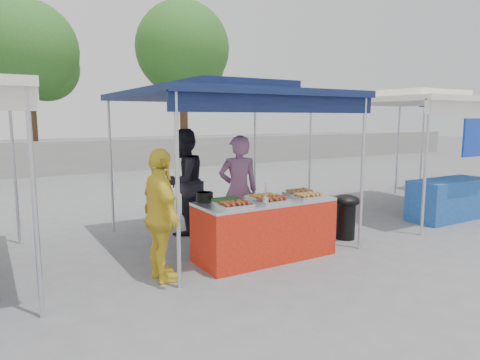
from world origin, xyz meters
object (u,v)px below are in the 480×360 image
cooking_pot (205,197)px  customer_person (161,216)px  vendor_table (265,229)px  wok_burner (346,213)px  helper_man (183,182)px  vendor_woman (238,190)px

cooking_pot → customer_person: customer_person is taller
vendor_table → wok_burner: vendor_table is taller
wok_burner → vendor_table: bearing=-166.4°
helper_man → customer_person: (-1.11, -1.88, -0.09)m
helper_man → vendor_woman: bearing=87.9°
vendor_table → cooking_pot: (-0.80, 0.32, 0.49)m
vendor_woman → customer_person: bearing=45.9°
vendor_table → customer_person: customer_person is taller
vendor_table → helper_man: helper_man is taller
vendor_table → cooking_pot: size_ratio=8.59×
wok_burner → helper_man: size_ratio=0.41×
helper_man → customer_person: bearing=30.8°
wok_burner → helper_man: (-2.18, 1.70, 0.47)m
vendor_table → customer_person: size_ratio=1.21×
wok_burner → customer_person: (-3.29, -0.18, 0.38)m
wok_burner → customer_person: bearing=-167.0°
cooking_pot → helper_man: bearing=77.6°
vendor_table → helper_man: size_ratio=1.09×
cooking_pot → customer_person: size_ratio=0.14×
vendor_woman → helper_man: helper_man is taller
wok_burner → helper_man: helper_man is taller
wok_burner → helper_man: 2.80m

